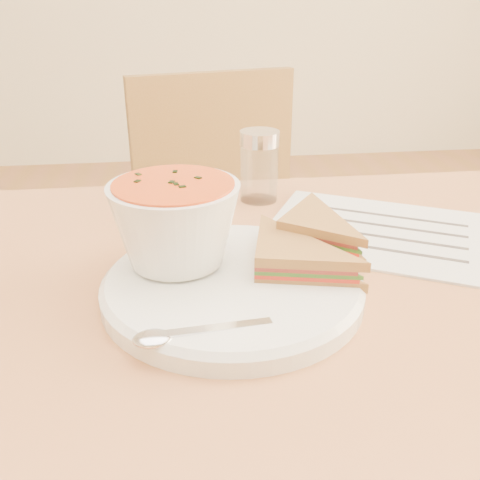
{
  "coord_description": "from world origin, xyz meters",
  "views": [
    {
      "loc": [
        -0.13,
        -0.45,
        1.03
      ],
      "look_at": [
        -0.07,
        0.03,
        0.8
      ],
      "focal_mm": 40.0,
      "sensor_mm": 36.0,
      "label": 1
    }
  ],
  "objects": [
    {
      "name": "condiment_shaker",
      "position": [
        -0.01,
        0.26,
        0.8
      ],
      "size": [
        0.07,
        0.07,
        0.1
      ],
      "primitive_type": null,
      "rotation": [
        0.0,
        0.0,
        -0.26
      ],
      "color": "silver",
      "rests_on": "dining_table"
    },
    {
      "name": "soup_bowl",
      "position": [
        -0.13,
        0.04,
        0.81
      ],
      "size": [
        0.15,
        0.15,
        0.09
      ],
      "primitive_type": null,
      "rotation": [
        0.0,
        0.0,
        0.19
      ],
      "color": "white",
      "rests_on": "plate"
    },
    {
      "name": "chair_far",
      "position": [
        0.0,
        0.59,
        0.43
      ],
      "size": [
        0.47,
        0.47,
        0.86
      ],
      "primitive_type": null,
      "rotation": [
        0.0,
        0.0,
        3.39
      ],
      "color": "brown",
      "rests_on": "floor"
    },
    {
      "name": "paper_menu",
      "position": [
        0.12,
        0.13,
        0.75
      ],
      "size": [
        0.35,
        0.32,
        0.0
      ],
      "primitive_type": null,
      "rotation": [
        0.0,
        0.0,
        -0.49
      ],
      "color": "white",
      "rests_on": "dining_table"
    },
    {
      "name": "sandwich_half_b",
      "position": [
        -0.03,
        0.05,
        0.79
      ],
      "size": [
        0.14,
        0.14,
        0.03
      ],
      "primitive_type": null,
      "rotation": [
        0.0,
        0.0,
        -0.63
      ],
      "color": "#A28139",
      "rests_on": "plate"
    },
    {
      "name": "spoon",
      "position": [
        -0.11,
        -0.08,
        0.77
      ],
      "size": [
        0.17,
        0.05,
        0.01
      ],
      "primitive_type": null,
      "rotation": [
        0.0,
        0.0,
        0.13
      ],
      "color": "silver",
      "rests_on": "plate"
    },
    {
      "name": "sandwich_half_a",
      "position": [
        -0.06,
        -0.01,
        0.78
      ],
      "size": [
        0.13,
        0.13,
        0.03
      ],
      "primitive_type": null,
      "rotation": [
        0.0,
        0.0,
        -0.22
      ],
      "color": "#A28139",
      "rests_on": "plate"
    },
    {
      "name": "plate",
      "position": [
        -0.08,
        0.01,
        0.76
      ],
      "size": [
        0.33,
        0.33,
        0.02
      ],
      "primitive_type": null,
      "rotation": [
        0.0,
        0.0,
        -0.38
      ],
      "color": "white",
      "rests_on": "dining_table"
    }
  ]
}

